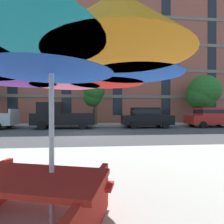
{
  "coord_description": "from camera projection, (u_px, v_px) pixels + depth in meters",
  "views": [
    {
      "loc": [
        0.46,
        -11.11,
        1.51
      ],
      "look_at": [
        1.77,
        3.2,
        1.4
      ],
      "focal_mm": 27.51,
      "sensor_mm": 36.0,
      "label": 1
    }
  ],
  "objects": [
    {
      "name": "sedan_black",
      "position": [
        146.0,
        117.0,
        15.15
      ],
      "size": [
        4.4,
        1.98,
        1.78
      ],
      "color": "black",
      "rests_on": "ground"
    },
    {
      "name": "picnic_table",
      "position": [
        25.0,
        200.0,
        1.95
      ],
      "size": [
        2.14,
        1.94,
        0.77
      ],
      "color": "red",
      "rests_on": "ground"
    },
    {
      "name": "pickup_black",
      "position": [
        62.0,
        116.0,
        14.48
      ],
      "size": [
        5.1,
        2.12,
        2.2
      ],
      "color": "black",
      "rests_on": "ground"
    },
    {
      "name": "apartment_building",
      "position": [
        93.0,
        57.0,
        25.89
      ],
      "size": [
        47.27,
        12.08,
        19.2
      ],
      "color": "#934C3D",
      "rests_on": "ground"
    },
    {
      "name": "street_tree_middle",
      "position": [
        94.0,
        94.0,
        17.32
      ],
      "size": [
        2.16,
        2.18,
        4.62
      ],
      "color": "#4C3823",
      "rests_on": "ground"
    },
    {
      "name": "patio_umbrella",
      "position": [
        51.0,
        50.0,
        2.05
      ],
      "size": [
        3.21,
        3.21,
        2.57
      ],
      "color": "silver",
      "rests_on": "ground"
    },
    {
      "name": "ground_plane",
      "position": [
        89.0,
        134.0,
        11.03
      ],
      "size": [
        120.0,
        120.0,
        0.0
      ],
      "primitive_type": "plane",
      "color": "#424244"
    },
    {
      "name": "street_tree_right",
      "position": [
        203.0,
        93.0,
        18.76
      ],
      "size": [
        3.51,
        3.4,
        5.38
      ],
      "color": "brown",
      "rests_on": "ground"
    },
    {
      "name": "sidewalk_far",
      "position": [
        92.0,
        125.0,
        17.8
      ],
      "size": [
        56.0,
        3.6,
        0.12
      ],
      "primitive_type": "cube",
      "color": "#9E998E",
      "rests_on": "ground"
    },
    {
      "name": "sedan_red",
      "position": [
        211.0,
        117.0,
        15.71
      ],
      "size": [
        4.4,
        1.98,
        1.78
      ],
      "color": "#B21E19",
      "rests_on": "ground"
    }
  ]
}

